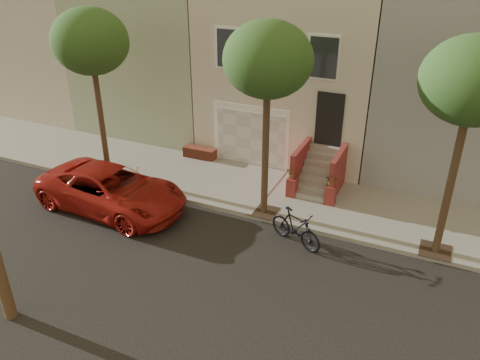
% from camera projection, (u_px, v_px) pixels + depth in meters
% --- Properties ---
extents(ground, '(90.00, 90.00, 0.00)m').
position_uv_depth(ground, '(180.00, 273.00, 13.49)').
color(ground, black).
rests_on(ground, ground).
extents(sidewalk, '(40.00, 3.70, 0.15)m').
position_uv_depth(sidewalk, '(253.00, 189.00, 17.79)').
color(sidewalk, gray).
rests_on(sidewalk, ground).
extents(house_row, '(33.10, 11.70, 7.00)m').
position_uv_depth(house_row, '(306.00, 60.00, 20.88)').
color(house_row, beige).
rests_on(house_row, sidewalk).
extents(tree_left, '(2.70, 2.57, 6.30)m').
position_uv_depth(tree_left, '(90.00, 43.00, 16.25)').
color(tree_left, '#2D2116').
rests_on(tree_left, sidewalk).
extents(tree_mid, '(2.70, 2.57, 6.30)m').
position_uv_depth(tree_mid, '(268.00, 61.00, 13.87)').
color(tree_mid, '#2D2116').
rests_on(tree_mid, sidewalk).
extents(tree_right, '(2.70, 2.57, 6.30)m').
position_uv_depth(tree_right, '(474.00, 82.00, 11.86)').
color(tree_right, '#2D2116').
rests_on(tree_right, sidewalk).
extents(pickup_truck, '(5.51, 2.79, 1.49)m').
position_uv_depth(pickup_truck, '(111.00, 190.00, 16.34)').
color(pickup_truck, maroon).
rests_on(pickup_truck, ground).
extents(motorcycle, '(1.99, 1.25, 1.16)m').
position_uv_depth(motorcycle, '(296.00, 228.00, 14.52)').
color(motorcycle, black).
rests_on(motorcycle, ground).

